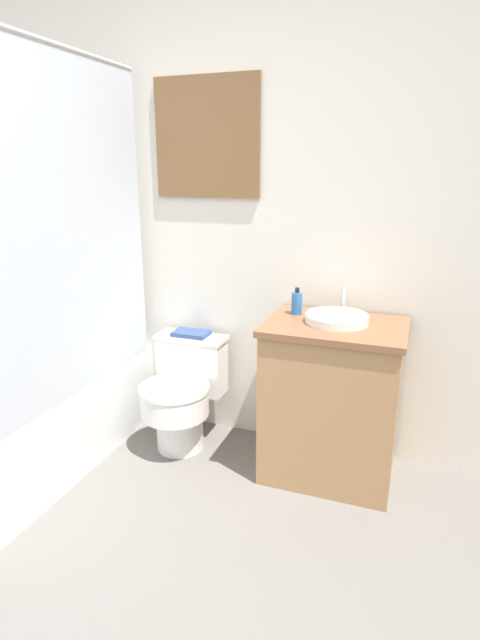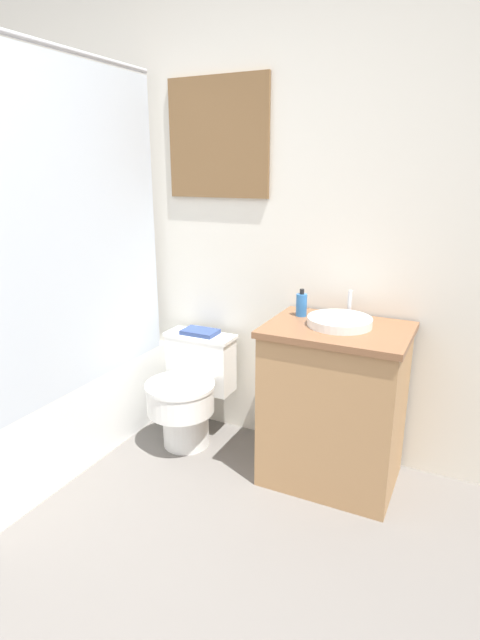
# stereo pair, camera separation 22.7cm
# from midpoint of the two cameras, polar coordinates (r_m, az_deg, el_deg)

# --- Properties ---
(wall_back) EXTENTS (3.08, 0.07, 2.50)m
(wall_back) POSITION_cam_midpoint_polar(r_m,az_deg,el_deg) (2.74, -5.08, 12.13)
(wall_back) COLOR silver
(wall_back) RESTS_ON ground_plane
(shower_area) EXTENTS (0.62, 1.41, 1.98)m
(shower_area) POSITION_cam_midpoint_polar(r_m,az_deg,el_deg) (2.82, -24.65, -9.81)
(shower_area) COLOR white
(shower_area) RESTS_ON ground_plane
(toilet) EXTENTS (0.40, 0.49, 0.60)m
(toilet) POSITION_cam_midpoint_polar(r_m,az_deg,el_deg) (2.79, -8.96, -8.42)
(toilet) COLOR white
(toilet) RESTS_ON ground_plane
(vanity) EXTENTS (0.65, 0.49, 0.79)m
(vanity) POSITION_cam_midpoint_polar(r_m,az_deg,el_deg) (2.49, 7.82, -9.17)
(vanity) COLOR #AD7F51
(vanity) RESTS_ON ground_plane
(sink) EXTENTS (0.30, 0.33, 0.13)m
(sink) POSITION_cam_midpoint_polar(r_m,az_deg,el_deg) (2.36, 8.34, 0.16)
(sink) COLOR white
(sink) RESTS_ON vanity
(soap_bottle) EXTENTS (0.05, 0.05, 0.13)m
(soap_bottle) POSITION_cam_midpoint_polar(r_m,az_deg,el_deg) (2.46, 3.90, 1.92)
(soap_bottle) COLOR #2D6BB2
(soap_bottle) RESTS_ON vanity
(book_on_tank) EXTENTS (0.20, 0.13, 0.02)m
(book_on_tank) POSITION_cam_midpoint_polar(r_m,az_deg,el_deg) (2.78, -7.94, -1.57)
(book_on_tank) COLOR #33477F
(book_on_tank) RESTS_ON toilet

